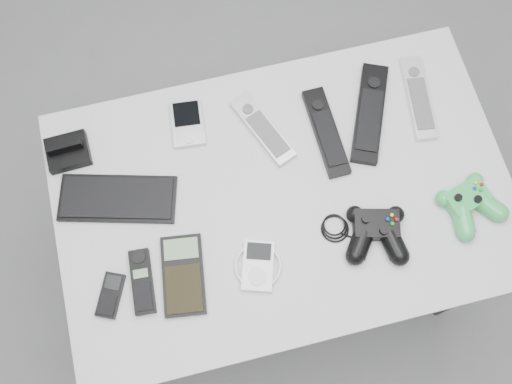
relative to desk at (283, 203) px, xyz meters
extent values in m
plane|color=slate|center=(-0.03, -0.07, -0.65)|extent=(3.50, 3.50, 0.00)
cube|color=#AFAFB2|center=(0.00, 0.00, 0.05)|extent=(1.06, 0.68, 0.03)
cylinder|color=black|center=(-0.48, -0.29, -0.31)|extent=(0.03, 0.03, 0.68)
cylinder|color=black|center=(0.48, -0.29, -0.31)|extent=(0.03, 0.03, 0.68)
cylinder|color=black|center=(-0.48, 0.29, -0.31)|extent=(0.03, 0.03, 0.68)
cylinder|color=black|center=(0.48, 0.29, -0.31)|extent=(0.03, 0.03, 0.68)
cube|color=black|center=(-0.37, 0.08, 0.07)|extent=(0.29, 0.18, 0.02)
cube|color=black|center=(-0.47, 0.22, 0.09)|extent=(0.10, 0.09, 0.05)
cube|color=#B2B1B8|center=(-0.18, 0.23, 0.07)|extent=(0.09, 0.13, 0.02)
cube|color=#B2B1B8|center=(-0.01, 0.17, 0.07)|extent=(0.12, 0.21, 0.02)
cube|color=black|center=(0.14, 0.13, 0.07)|extent=(0.06, 0.23, 0.02)
cube|color=black|center=(0.25, 0.15, 0.07)|extent=(0.16, 0.26, 0.03)
cube|color=silver|center=(0.38, 0.16, 0.07)|extent=(0.08, 0.23, 0.02)
cube|color=black|center=(-0.43, -0.14, 0.07)|extent=(0.08, 0.11, 0.02)
cube|color=black|center=(-0.35, -0.12, 0.07)|extent=(0.05, 0.15, 0.02)
cube|color=black|center=(-0.26, -0.13, 0.07)|extent=(0.11, 0.19, 0.02)
cube|color=white|center=(-0.10, -0.15, 0.07)|extent=(0.14, 0.14, 0.02)
camera|label=1|loc=(-0.17, -0.42, 1.38)|focal=42.00mm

